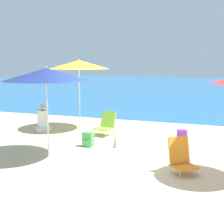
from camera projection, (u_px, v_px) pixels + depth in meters
name	position (u px, v px, depth m)	size (l,w,h in m)	color
ground_plane	(132.00, 161.00, 7.24)	(60.00, 60.00, 0.00)	#D1BA89
sea_water	(206.00, 86.00, 30.38)	(60.00, 40.00, 0.01)	#23669E
beach_umbrella_yellow	(79.00, 65.00, 10.47)	(2.06, 2.06, 2.39)	white
beach_umbrella_navy	(46.00, 75.00, 7.24)	(2.01, 2.01, 2.17)	white
beach_chair_lime	(106.00, 124.00, 9.79)	(0.63, 0.70, 0.74)	silver
beach_chair_orange	(181.00, 157.00, 6.40)	(0.67, 0.67, 0.74)	silver
person_seated_near	(43.00, 120.00, 10.34)	(0.59, 0.59, 0.90)	silver
backpack_green	(88.00, 139.00, 8.45)	(0.27, 0.24, 0.39)	#47B756
backpack_purple	(182.00, 135.00, 9.15)	(0.29, 0.21, 0.31)	purple
water_bottle	(115.00, 144.00, 8.33)	(0.08, 0.08, 0.25)	#4CB266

